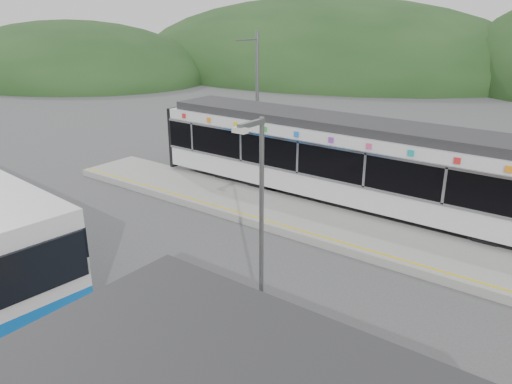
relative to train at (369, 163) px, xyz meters
The scene contains 7 objects.
ground 6.38m from the train, 96.28° to the right, with size 120.00×120.00×0.00m, color #4C4C4F.
hills 5.94m from the train, ahead, with size 146.00×149.00×26.00m.
platform 3.37m from the train, 103.75° to the right, with size 26.00×3.20×0.30m, color #9E9E99.
yellow_line 4.42m from the train, 99.38° to the right, with size 26.00×0.10×0.01m, color yellow.
train is the anchor object (origin of this frame).
catenary_mast_west 8.23m from the train, 161.50° to the left, with size 0.18×1.80×7.00m.
lamp_post 9.27m from the train, 83.01° to the right, with size 0.35×0.98×5.55m.
Camera 1 is at (8.67, -12.45, 7.91)m, focal length 35.00 mm.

